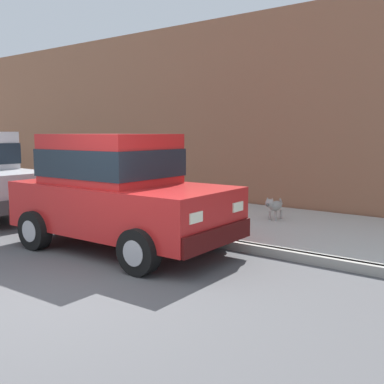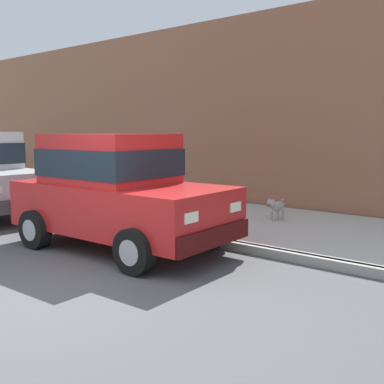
% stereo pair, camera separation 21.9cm
% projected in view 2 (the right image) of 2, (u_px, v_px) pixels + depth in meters
% --- Properties ---
extents(ground_plane, '(80.00, 80.00, 0.00)m').
position_uv_depth(ground_plane, '(40.00, 296.00, 5.31)').
color(ground_plane, '#4C4C4F').
extents(curb, '(0.16, 64.00, 0.14)m').
position_uv_depth(curb, '(205.00, 240.00, 7.77)').
color(curb, gray).
rests_on(curb, ground).
extents(sidewalk, '(3.60, 64.00, 0.14)m').
position_uv_depth(sidewalk, '(259.00, 224.00, 9.16)').
color(sidewalk, '#B7B5AD').
rests_on(sidewalk, ground).
extents(car_red_hatchback, '(2.02, 3.83, 1.88)m').
position_uv_depth(car_red_hatchback, '(117.00, 190.00, 7.43)').
color(car_red_hatchback, red).
rests_on(car_red_hatchback, ground).
extents(dog_grey, '(0.76, 0.22, 0.49)m').
position_uv_depth(dog_grey, '(276.00, 206.00, 9.13)').
color(dog_grey, '#999691').
rests_on(dog_grey, sidewalk).
extents(fire_hydrant, '(0.34, 0.24, 0.72)m').
position_uv_depth(fire_hydrant, '(140.00, 202.00, 9.31)').
color(fire_hydrant, red).
rests_on(fire_hydrant, sidewalk).
extents(building_facade, '(0.50, 20.00, 4.76)m').
position_uv_depth(building_facade, '(150.00, 116.00, 13.62)').
color(building_facade, '#8C5B42').
rests_on(building_facade, ground).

